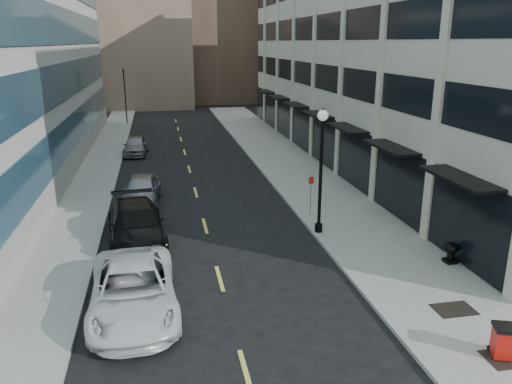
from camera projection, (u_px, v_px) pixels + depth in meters
name	position (u px, v px, depth m)	size (l,w,h in m)	color
sidewalk_right	(311.00, 185.00, 32.38)	(5.00, 80.00, 0.15)	gray
sidewalk_left	(87.00, 197.00, 29.80)	(3.00, 80.00, 0.15)	gray
building_right	(406.00, 42.00, 38.12)	(15.30, 46.50, 18.25)	beige
skyline_tan_near	(138.00, 5.00, 71.32)	(14.00, 18.00, 28.00)	#8B715B
skyline_tan_far	(77.00, 29.00, 79.73)	(12.00, 14.00, 22.00)	#8B715B
skyline_stone	(290.00, 35.00, 74.66)	(10.00, 14.00, 20.00)	beige
grate_mid	(508.00, 358.00, 14.53)	(1.40, 1.00, 0.01)	black
grate_far	(454.00, 309.00, 17.16)	(1.40, 1.00, 0.01)	black
road_centerline	(200.00, 207.00, 28.20)	(0.15, 68.20, 0.01)	#D8CC4C
traffic_signal	(123.00, 73.00, 54.65)	(0.66, 0.66, 6.98)	black
car_white_van	(133.00, 290.00, 17.03)	(2.87, 6.23, 1.73)	silver
car_black_pickup	(136.00, 224.00, 23.11)	(2.47, 6.07, 1.76)	black
car_silver_sedan	(142.00, 190.00, 28.62)	(1.97, 4.90, 1.67)	gray
car_grey_sedan	(136.00, 145.00, 41.20)	(1.81, 4.51, 1.54)	gray
trash_bin	(503.00, 340.00, 14.45)	(0.80, 0.80, 1.01)	red
lamppost	(321.00, 161.00, 23.18)	(0.50, 0.50, 6.02)	black
sign_post	(311.00, 189.00, 25.97)	(0.27, 0.07, 2.28)	slate
urn_planter	(451.00, 250.00, 20.68)	(0.64, 0.64, 0.89)	black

